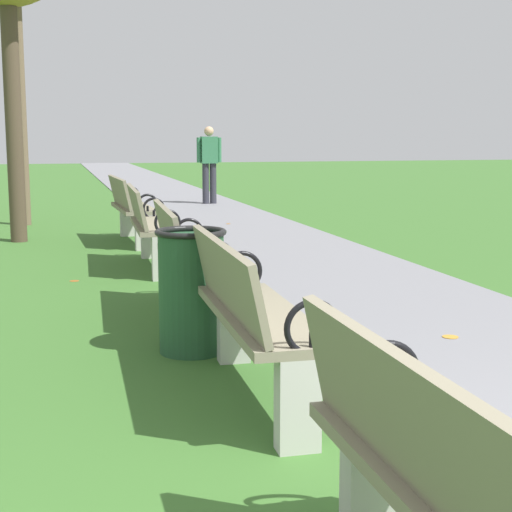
{
  "coord_description": "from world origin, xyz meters",
  "views": [
    {
      "loc": [
        -1.54,
        -1.67,
        1.46
      ],
      "look_at": [
        -0.05,
        3.98,
        0.55
      ],
      "focal_mm": 54.64,
      "sensor_mm": 36.0,
      "label": 1
    }
  ],
  "objects_px": {
    "park_bench_2": "(251,315)",
    "trash_bin": "(191,291)",
    "park_bench_4": "(150,225)",
    "park_bench_5": "(130,208)",
    "park_bench_3": "(187,258)",
    "pedestrian_walking": "(209,161)",
    "park_bench_1": "(460,500)"
  },
  "relations": [
    {
      "from": "park_bench_1",
      "to": "trash_bin",
      "type": "xyz_separation_m",
      "value": [
        -0.15,
        3.32,
        -0.06
      ]
    },
    {
      "from": "park_bench_4",
      "to": "trash_bin",
      "type": "bearing_deg",
      "value": -92.46
    },
    {
      "from": "park_bench_3",
      "to": "park_bench_4",
      "type": "xyz_separation_m",
      "value": [
        -0.0,
        2.4,
        0.0
      ]
    },
    {
      "from": "park_bench_1",
      "to": "park_bench_3",
      "type": "relative_size",
      "value": 0.99
    },
    {
      "from": "pedestrian_walking",
      "to": "trash_bin",
      "type": "xyz_separation_m",
      "value": [
        -2.37,
        -11.15,
        -0.5
      ]
    },
    {
      "from": "park_bench_1",
      "to": "park_bench_2",
      "type": "relative_size",
      "value": 1.0
    },
    {
      "from": "park_bench_1",
      "to": "park_bench_2",
      "type": "xyz_separation_m",
      "value": [
        0.0,
        2.27,
        0.0
      ]
    },
    {
      "from": "park_bench_3",
      "to": "pedestrian_walking",
      "type": "relative_size",
      "value": 1.0
    },
    {
      "from": "pedestrian_walking",
      "to": "trash_bin",
      "type": "distance_m",
      "value": 11.41
    },
    {
      "from": "park_bench_1",
      "to": "park_bench_5",
      "type": "relative_size",
      "value": 0.99
    },
    {
      "from": "park_bench_4",
      "to": "pedestrian_walking",
      "type": "bearing_deg",
      "value": 73.98
    },
    {
      "from": "park_bench_3",
      "to": "trash_bin",
      "type": "relative_size",
      "value": 1.93
    },
    {
      "from": "park_bench_2",
      "to": "park_bench_5",
      "type": "bearing_deg",
      "value": 90.0
    },
    {
      "from": "trash_bin",
      "to": "park_bench_1",
      "type": "bearing_deg",
      "value": -87.46
    },
    {
      "from": "park_bench_3",
      "to": "park_bench_4",
      "type": "bearing_deg",
      "value": 90.0
    },
    {
      "from": "park_bench_4",
      "to": "trash_bin",
      "type": "distance_m",
      "value": 3.43
    },
    {
      "from": "park_bench_2",
      "to": "trash_bin",
      "type": "height_order",
      "value": "park_bench_2"
    },
    {
      "from": "park_bench_4",
      "to": "trash_bin",
      "type": "relative_size",
      "value": 1.92
    },
    {
      "from": "park_bench_5",
      "to": "trash_bin",
      "type": "bearing_deg",
      "value": -91.52
    },
    {
      "from": "park_bench_4",
      "to": "trash_bin",
      "type": "height_order",
      "value": "park_bench_4"
    },
    {
      "from": "park_bench_3",
      "to": "pedestrian_walking",
      "type": "distance_m",
      "value": 10.38
    },
    {
      "from": "park_bench_3",
      "to": "trash_bin",
      "type": "distance_m",
      "value": 1.04
    },
    {
      "from": "park_bench_5",
      "to": "trash_bin",
      "type": "distance_m",
      "value": 5.56
    },
    {
      "from": "park_bench_2",
      "to": "pedestrian_walking",
      "type": "height_order",
      "value": "pedestrian_walking"
    },
    {
      "from": "park_bench_3",
      "to": "pedestrian_walking",
      "type": "bearing_deg",
      "value": 77.64
    },
    {
      "from": "park_bench_4",
      "to": "pedestrian_walking",
      "type": "xyz_separation_m",
      "value": [
        2.22,
        7.73,
        0.44
      ]
    },
    {
      "from": "park_bench_4",
      "to": "park_bench_5",
      "type": "height_order",
      "value": "same"
    },
    {
      "from": "trash_bin",
      "to": "park_bench_2",
      "type": "bearing_deg",
      "value": -81.98
    },
    {
      "from": "trash_bin",
      "to": "park_bench_3",
      "type": "bearing_deg",
      "value": 81.82
    },
    {
      "from": "park_bench_2",
      "to": "trash_bin",
      "type": "relative_size",
      "value": 1.92
    },
    {
      "from": "park_bench_2",
      "to": "park_bench_5",
      "type": "height_order",
      "value": "same"
    },
    {
      "from": "park_bench_1",
      "to": "park_bench_5",
      "type": "height_order",
      "value": "same"
    }
  ]
}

